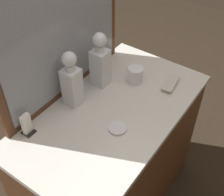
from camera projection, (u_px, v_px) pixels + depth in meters
ground_plane at (112, 196)px, 2.02m from camera, size 6.00×6.00×0.00m
dresser at (112, 160)px, 1.75m from camera, size 1.05×0.59×0.81m
dresser_mirror at (60, 22)px, 1.33m from camera, size 0.82×0.03×0.77m
crystal_decanter_far_right at (72, 84)px, 1.43m from camera, size 0.08×0.08×0.30m
crystal_decanter_rear at (100, 64)px, 1.54m from camera, size 0.08×0.08×0.30m
crystal_tumbler_center at (135, 75)px, 1.61m from camera, size 0.08×0.08×0.09m
silver_brush_far_right at (170, 84)px, 1.60m from camera, size 0.15×0.07×0.02m
porcelain_dish at (117, 128)px, 1.38m from camera, size 0.08×0.08×0.01m
napkin_holder at (27, 126)px, 1.33m from camera, size 0.05×0.05×0.11m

